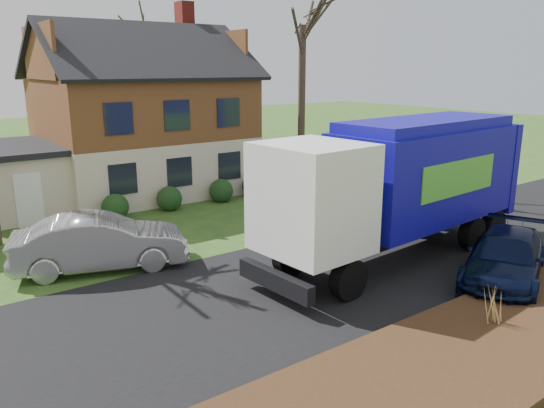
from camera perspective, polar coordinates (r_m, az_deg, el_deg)
ground at (r=14.97m, az=1.17°, el=-9.25°), size 120.00×120.00×0.00m
road at (r=14.97m, az=1.17°, el=-9.21°), size 80.00×7.00×0.02m
mulch_verge at (r=11.62m, az=17.92°, el=-16.69°), size 80.00×3.50×0.30m
main_house at (r=26.74m, az=-14.71°, el=9.77°), size 12.95×8.95×9.26m
garbage_truck at (r=17.30m, az=13.95°, el=2.49°), size 10.51×3.51×4.43m
silver_sedan at (r=17.02m, az=-17.97°, el=-3.94°), size 5.45×3.32×1.70m
navy_wagon at (r=16.70m, az=23.80°, el=-5.34°), size 5.30×3.85×1.43m
tree_back at (r=35.60m, az=-13.23°, el=17.97°), size 3.18×3.18×10.06m
grass_clump_mid at (r=13.45m, az=22.53°, el=-9.79°), size 0.32×0.27×0.90m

